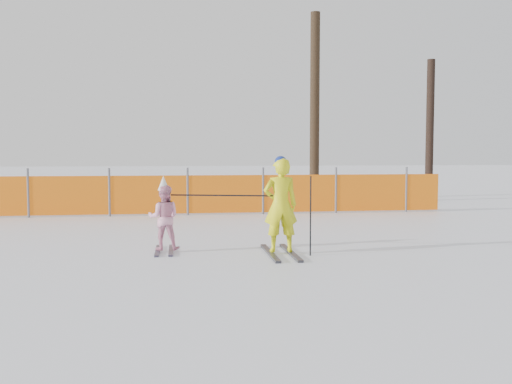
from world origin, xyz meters
TOP-DOWN VIEW (x-y plane):
  - ground at (0.00, 0.00)m, footprint 120.00×120.00m
  - adult at (0.37, 0.28)m, footprint 0.56×1.57m
  - child at (-1.51, 0.77)m, footprint 0.55×1.05m
  - ski_poles at (0.03, 0.33)m, footprint 2.22×0.69m
  - safety_fence at (-1.60, 6.24)m, footprint 14.96×0.06m
  - tree_trunks at (4.69, 10.44)m, footprint 4.11×1.23m

SIDE VIEW (x-z plane):
  - ground at x=0.00m, z-range 0.00..0.00m
  - safety_fence at x=-1.60m, z-range -0.07..1.18m
  - child at x=-1.51m, z-range -0.06..1.21m
  - adult at x=0.37m, z-range -0.01..1.59m
  - ski_poles at x=0.03m, z-range 0.18..1.45m
  - tree_trunks at x=4.69m, z-range -0.27..6.19m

